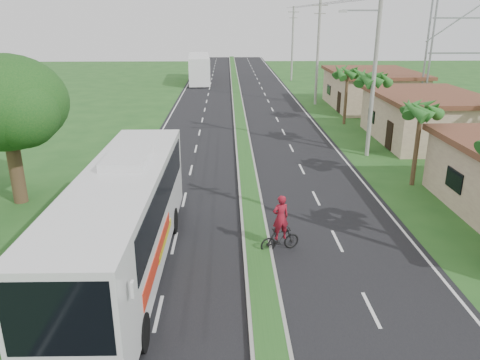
{
  "coord_description": "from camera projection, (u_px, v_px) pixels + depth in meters",
  "views": [
    {
      "loc": [
        -1.2,
        -13.0,
        9.18
      ],
      "look_at": [
        -0.61,
        7.97,
        1.8
      ],
      "focal_mm": 35.0,
      "sensor_mm": 36.0,
      "label": 1
    }
  ],
  "objects": [
    {
      "name": "motorcyclist",
      "position": [
        280.0,
        230.0,
        19.04
      ],
      "size": [
        1.78,
        1.0,
        2.45
      ],
      "rotation": [
        0.0,
        0.0,
        0.32
      ],
      "color": "black",
      "rests_on": "ground"
    },
    {
      "name": "road_asphalt",
      "position": [
        244.0,
        148.0,
        34.19
      ],
      "size": [
        14.0,
        160.0,
        0.02
      ],
      "primitive_type": "cube",
      "color": "black",
      "rests_on": "ground"
    },
    {
      "name": "coach_bus_main",
      "position": [
        124.0,
        216.0,
        16.85
      ],
      "size": [
        2.95,
        13.36,
        4.31
      ],
      "rotation": [
        0.0,
        0.0,
        -0.01
      ],
      "color": "silver",
      "rests_on": "ground"
    },
    {
      "name": "lane_edge_right",
      "position": [
        335.0,
        148.0,
        34.37
      ],
      "size": [
        0.12,
        160.0,
        0.01
      ],
      "primitive_type": "cube",
      "color": "silver",
      "rests_on": "ground"
    },
    {
      "name": "ground",
      "position": [
        265.0,
        312.0,
        15.34
      ],
      "size": [
        180.0,
        180.0,
        0.0
      ],
      "primitive_type": "plane",
      "color": "#22521E",
      "rests_on": "ground"
    },
    {
      "name": "palm_verge_b",
      "position": [
        421.0,
        110.0,
        25.45
      ],
      "size": [
        2.4,
        2.4,
        5.05
      ],
      "color": "#473321",
      "rests_on": "ground"
    },
    {
      "name": "palm_verge_c",
      "position": [
        374.0,
        79.0,
        31.78
      ],
      "size": [
        2.4,
        2.4,
        5.85
      ],
      "color": "#473321",
      "rests_on": "ground"
    },
    {
      "name": "median_strip",
      "position": [
        244.0,
        147.0,
        34.16
      ],
      "size": [
        1.2,
        160.0,
        0.18
      ],
      "color": "gray",
      "rests_on": "ground"
    },
    {
      "name": "lane_edge_left",
      "position": [
        152.0,
        149.0,
        34.02
      ],
      "size": [
        0.12,
        160.0,
        0.01
      ],
      "primitive_type": "cube",
      "color": "silver",
      "rests_on": "ground"
    },
    {
      "name": "shade_tree",
      "position": [
        3.0,
        106.0,
        22.79
      ],
      "size": [
        6.3,
        6.0,
        7.54
      ],
      "color": "#473321",
      "rests_on": "ground"
    },
    {
      "name": "utility_pole_d",
      "position": [
        293.0,
        43.0,
        68.45
      ],
      "size": [
        1.6,
        0.28,
        10.5
      ],
      "color": "gray",
      "rests_on": "ground"
    },
    {
      "name": "palm_verge_d",
      "position": [
        348.0,
        72.0,
        40.47
      ],
      "size": [
        2.4,
        2.4,
        5.25
      ],
      "color": "#473321",
      "rests_on": "ground"
    },
    {
      "name": "utility_pole_b",
      "position": [
        375.0,
        63.0,
        30.46
      ],
      "size": [
        3.2,
        0.28,
        12.0
      ],
      "color": "gray",
      "rests_on": "ground"
    },
    {
      "name": "utility_pole_c",
      "position": [
        318.0,
        51.0,
        49.51
      ],
      "size": [
        1.6,
        0.28,
        11.0
      ],
      "color": "gray",
      "rests_on": "ground"
    },
    {
      "name": "coach_bus_far",
      "position": [
        199.0,
        67.0,
        67.88
      ],
      "size": [
        3.65,
        13.22,
        3.81
      ],
      "rotation": [
        0.0,
        0.0,
        0.06
      ],
      "color": "white",
      "rests_on": "ground"
    },
    {
      "name": "shop_mid",
      "position": [
        425.0,
        117.0,
        35.83
      ],
      "size": [
        7.6,
        10.6,
        3.67
      ],
      "color": "tan",
      "rests_on": "ground"
    },
    {
      "name": "shop_far",
      "position": [
        372.0,
        89.0,
        49.01
      ],
      "size": [
        8.6,
        11.6,
        3.82
      ],
      "color": "tan",
      "rests_on": "ground"
    }
  ]
}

